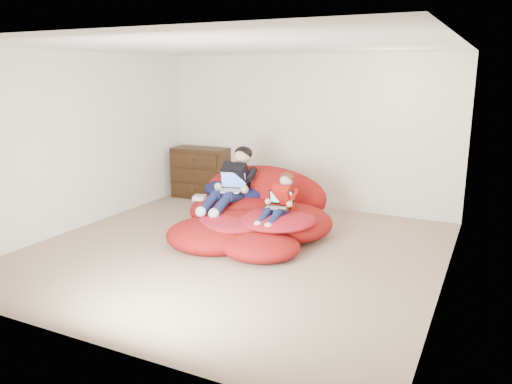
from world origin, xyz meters
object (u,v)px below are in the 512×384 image
(beanbag_pile, at_px, (254,213))
(laptop_black, at_px, (279,203))
(dresser, at_px, (201,173))
(younger_boy, at_px, (280,199))
(older_boy, at_px, (233,180))
(laptop_white, at_px, (230,186))

(beanbag_pile, xyz_separation_m, laptop_black, (0.52, -0.32, 0.27))
(dresser, distance_m, beanbag_pile, 2.26)
(younger_boy, distance_m, laptop_black, 0.06)
(dresser, relative_size, beanbag_pile, 0.44)
(dresser, bearing_deg, younger_boy, -36.39)
(dresser, relative_size, older_boy, 0.85)
(younger_boy, relative_size, laptop_black, 2.24)
(dresser, relative_size, younger_boy, 1.17)
(older_boy, height_order, laptop_white, older_boy)
(dresser, distance_m, older_boy, 2.03)
(younger_boy, xyz_separation_m, laptop_black, (-0.00, -0.04, -0.04))
(dresser, height_order, beanbag_pile, dresser)
(laptop_white, bearing_deg, laptop_black, -15.40)
(beanbag_pile, relative_size, younger_boy, 2.68)
(older_boy, distance_m, laptop_white, 0.11)
(laptop_white, bearing_deg, dresser, 133.96)
(dresser, distance_m, laptop_white, 2.08)
(laptop_black, bearing_deg, younger_boy, 90.00)
(dresser, bearing_deg, beanbag_pile, -38.58)
(beanbag_pile, xyz_separation_m, laptop_white, (-0.33, -0.08, 0.37))
(older_boy, bearing_deg, laptop_black, -20.27)
(older_boy, height_order, laptop_black, older_boy)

